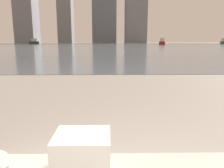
# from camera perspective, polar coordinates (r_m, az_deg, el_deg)

# --- Properties ---
(towel_stack) EXTENTS (0.22, 0.19, 0.16)m
(towel_stack) POSITION_cam_1_polar(r_m,az_deg,el_deg) (0.93, -7.69, -17.39)
(towel_stack) COLOR white
(towel_stack) RESTS_ON bathtub
(harbor_water) EXTENTS (180.00, 110.00, 0.01)m
(harbor_water) POSITION_cam_1_polar(r_m,az_deg,el_deg) (61.87, -0.87, 10.20)
(harbor_water) COLOR slate
(harbor_water) RESTS_ON ground_plane
(harbor_boat_1) EXTENTS (1.85, 5.12, 1.91)m
(harbor_boat_1) POSITION_cam_1_polar(r_m,az_deg,el_deg) (84.57, -19.68, 10.29)
(harbor_boat_1) COLOR #2D2D33
(harbor_boat_1) RESTS_ON harbor_water
(harbor_boat_2) EXTENTS (2.89, 5.37, 1.91)m
(harbor_boat_2) POSITION_cam_1_polar(r_m,az_deg,el_deg) (68.76, 12.94, 10.59)
(harbor_boat_2) COLOR maroon
(harbor_boat_2) RESTS_ON harbor_water
(harbor_boat_3) EXTENTS (3.77, 5.69, 2.02)m
(harbor_boat_3) POSITION_cam_1_polar(r_m,az_deg,el_deg) (88.11, 27.10, 9.76)
(harbor_boat_3) COLOR #335647
(harbor_boat_3) RESTS_ON harbor_water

